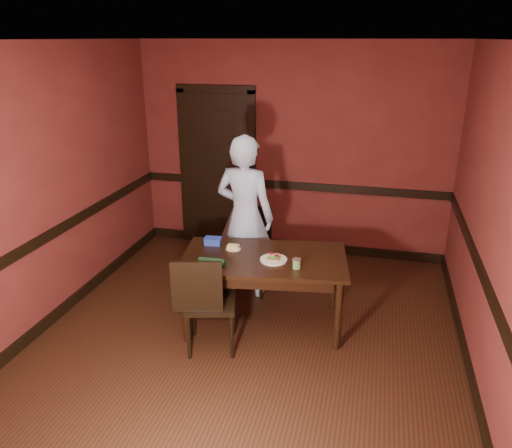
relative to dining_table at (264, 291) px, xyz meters
The scene contains 22 objects.
floor 0.49m from the dining_table, 107.10° to the right, with size 4.00×4.50×0.01m, color black.
ceiling 2.35m from the dining_table, 107.10° to the right, with size 4.00×4.50×0.01m, color silver.
wall_back 2.18m from the dining_table, 92.74° to the left, with size 4.00×0.02×2.70m, color maroon.
wall_front 2.74m from the dining_table, 92.09° to the right, with size 4.00×0.02×2.70m, color maroon.
wall_left 2.33m from the dining_table, behind, with size 0.02×4.50×2.70m, color maroon.
wall_right 2.17m from the dining_table, ahead, with size 0.02×4.50×2.70m, color maroon.
dado_back 2.01m from the dining_table, 92.76° to the left, with size 4.00×0.03×0.10m, color black.
dado_left 2.17m from the dining_table, behind, with size 0.03×4.50×0.10m, color black.
dado_right 1.99m from the dining_table, ahead, with size 0.03×4.50×0.10m, color black.
baseboard_back 1.96m from the dining_table, 92.76° to the left, with size 4.00×0.03×0.12m, color black.
baseboard_left 2.12m from the dining_table, behind, with size 0.03×4.50×0.12m, color black.
baseboard_right 1.94m from the dining_table, ahead, with size 0.03×4.50×0.12m, color black.
door 2.32m from the dining_table, 119.74° to the left, with size 1.05×0.07×2.20m.
dining_table is the anchor object (origin of this frame).
chair_far 0.77m from the dining_table, 113.46° to the left, with size 0.44×0.44×0.94m, color black, non-canonical shape.
chair_near 0.63m from the dining_table, 127.82° to the right, with size 0.44×0.44×0.95m, color black, non-canonical shape.
person 0.91m from the dining_table, 119.60° to the left, with size 0.65×0.43×1.79m, color #A7C4E0.
sandwich_plate 0.40m from the dining_table, 28.91° to the right, with size 0.26×0.26×0.06m.
sauce_jar 0.56m from the dining_table, 26.23° to the right, with size 0.08×0.08×0.09m.
cheese_saucer 0.53m from the dining_table, 163.19° to the left, with size 0.15×0.15×0.05m.
food_tub 0.73m from the dining_table, 163.09° to the left, with size 0.18×0.14×0.07m.
wrapped_veg 0.66m from the dining_table, 145.31° to the right, with size 0.07×0.07×0.25m, color #194F25.
Camera 1 is at (1.08, -3.96, 2.72)m, focal length 35.00 mm.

